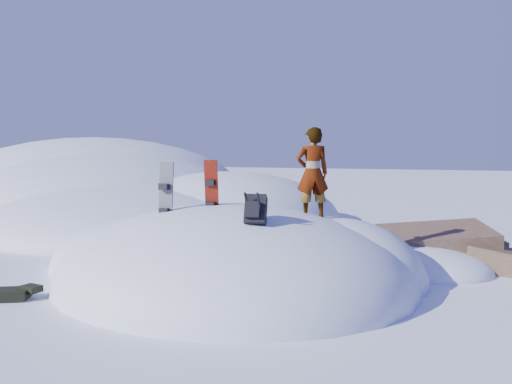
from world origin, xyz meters
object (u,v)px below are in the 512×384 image
(snowboard_red, at_px, (211,196))
(person, at_px, (312,173))
(snowboard_dark, at_px, (165,202))
(backpack, at_px, (255,210))

(snowboard_red, xyz_separation_m, person, (1.86, 0.51, 0.46))
(snowboard_dark, height_order, person, person)
(backpack, distance_m, person, 1.73)
(person, bearing_deg, snowboard_red, -14.19)
(snowboard_red, bearing_deg, person, 12.25)
(snowboard_red, distance_m, snowboard_dark, 0.89)
(snowboard_dark, bearing_deg, backpack, -13.95)
(snowboard_red, relative_size, backpack, 2.48)
(snowboard_red, bearing_deg, snowboard_dark, -146.07)
(snowboard_red, relative_size, person, 0.85)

